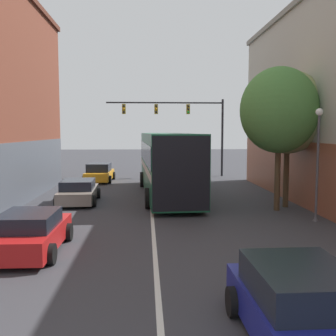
# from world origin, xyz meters

# --- Properties ---
(lane_center_line) EXTENTS (0.14, 46.64, 0.01)m
(lane_center_line) POSITION_xyz_m (0.00, 17.32, 0.00)
(lane_center_line) COLOR silver
(lane_center_line) RESTS_ON ground_plane
(bus) EXTENTS (3.29, 12.20, 3.60)m
(bus) POSITION_xyz_m (0.97, 20.83, 2.02)
(bus) COLOR #145133
(bus) RESTS_ON ground_plane
(hatchback_foreground) EXTENTS (2.13, 4.24, 1.38)m
(hatchback_foreground) POSITION_xyz_m (2.44, 4.55, 0.65)
(hatchback_foreground) COLOR navy
(hatchback_foreground) RESTS_ON ground_plane
(parked_car_left_near) EXTENTS (2.12, 4.02, 1.38)m
(parked_car_left_near) POSITION_xyz_m (-3.72, 27.48, 0.64)
(parked_car_left_near) COLOR orange
(parked_car_left_near) RESTS_ON ground_plane
(parked_car_left_mid) EXTENTS (2.03, 3.91, 1.28)m
(parked_car_left_mid) POSITION_xyz_m (-3.82, 10.28, 0.61)
(parked_car_left_mid) COLOR red
(parked_car_left_mid) RESTS_ON ground_plane
(parked_car_left_far) EXTENTS (2.12, 4.09, 1.22)m
(parked_car_left_far) POSITION_xyz_m (-3.78, 18.73, 0.59)
(parked_car_left_far) COLOR slate
(parked_car_left_far) RESTS_ON ground_plane
(traffic_signal_gantry) EXTENTS (9.65, 0.36, 6.36)m
(traffic_signal_gantry) POSITION_xyz_m (2.80, 30.63, 4.79)
(traffic_signal_gantry) COLOR black
(traffic_signal_gantry) RESTS_ON ground_plane
(street_lamp) EXTENTS (0.30, 0.30, 4.66)m
(street_lamp) POSITION_xyz_m (6.78, 13.92, 2.59)
(street_lamp) COLOR #47474C
(street_lamp) RESTS_ON ground_plane
(street_tree_near) EXTENTS (3.62, 3.26, 6.69)m
(street_tree_near) POSITION_xyz_m (5.91, 16.25, 4.68)
(street_tree_near) COLOR #4C3823
(street_tree_near) RESTS_ON ground_plane
(street_tree_far) EXTENTS (3.66, 3.29, 6.66)m
(street_tree_far) POSITION_xyz_m (6.61, 17.04, 4.63)
(street_tree_far) COLOR #4C3823
(street_tree_far) RESTS_ON ground_plane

